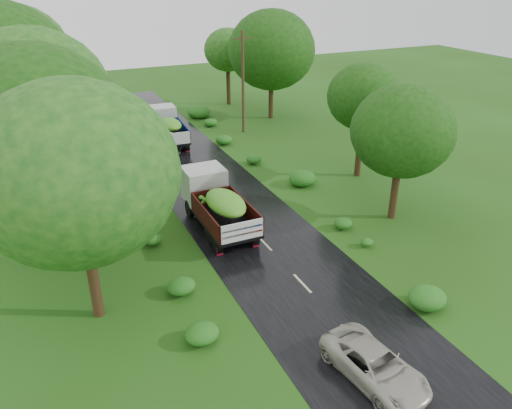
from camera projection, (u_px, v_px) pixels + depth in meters
ground at (353, 337)px, 19.53m from camera, size 120.00×120.00×0.00m
road at (292, 272)px, 23.62m from camera, size 6.50×80.00×0.02m
road_lines at (282, 262)px, 24.43m from camera, size 0.12×69.60×0.00m
truck_near at (216, 201)px, 27.14m from camera, size 2.36×6.57×2.76m
truck_far at (167, 125)px, 40.26m from camera, size 2.56×6.29×2.59m
car at (375, 365)px, 17.32m from camera, size 2.49×4.44×1.17m
utility_pole at (243, 82)px, 41.65m from camera, size 1.48×0.27×8.46m
trees_left at (22, 84)px, 30.51m from camera, size 6.36×35.54×9.56m
trees_right at (296, 71)px, 39.15m from camera, size 6.49×31.34×8.04m
shrubs at (223, 194)px, 30.85m from camera, size 11.90×44.00×0.70m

